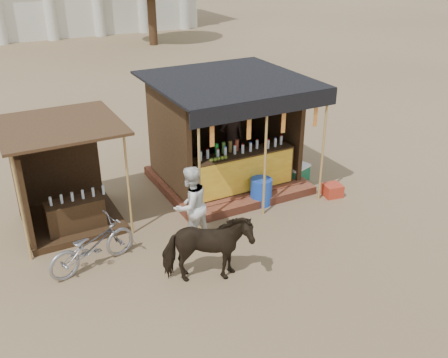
% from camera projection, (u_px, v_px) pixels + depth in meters
% --- Properties ---
extents(ground, '(120.00, 120.00, 0.00)m').
position_uv_depth(ground, '(262.00, 260.00, 9.92)').
color(ground, '#846B4C').
rests_on(ground, ground).
extents(main_stall, '(3.60, 3.61, 2.78)m').
position_uv_depth(main_stall, '(227.00, 146.00, 12.58)').
color(main_stall, brown).
rests_on(main_stall, ground).
extents(secondary_stall, '(2.40, 2.40, 2.38)m').
position_uv_depth(secondary_stall, '(60.00, 190.00, 10.79)').
color(secondary_stall, '#362513').
rests_on(secondary_stall, ground).
extents(cow, '(1.79, 1.25, 1.38)m').
position_uv_depth(cow, '(207.00, 249.00, 9.02)').
color(cow, black).
rests_on(cow, ground).
extents(motorbike, '(1.90, 1.08, 0.95)m').
position_uv_depth(motorbike, '(92.00, 246.00, 9.52)').
color(motorbike, gray).
rests_on(motorbike, ground).
extents(bystander, '(0.98, 0.86, 1.70)m').
position_uv_depth(bystander, '(191.00, 205.00, 10.17)').
color(bystander, silver).
rests_on(bystander, ground).
extents(blue_barrel, '(0.57, 0.57, 0.65)m').
position_uv_depth(blue_barrel, '(261.00, 191.00, 11.88)').
color(blue_barrel, blue).
rests_on(blue_barrel, ground).
extents(red_crate, '(0.48, 0.46, 0.31)m').
position_uv_depth(red_crate, '(332.00, 190.00, 12.32)').
color(red_crate, '#AD311C').
rests_on(red_crate, ground).
extents(cooler, '(0.75, 0.62, 0.46)m').
position_uv_depth(cooler, '(297.00, 173.00, 13.01)').
color(cooler, '#176940').
rests_on(cooler, ground).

